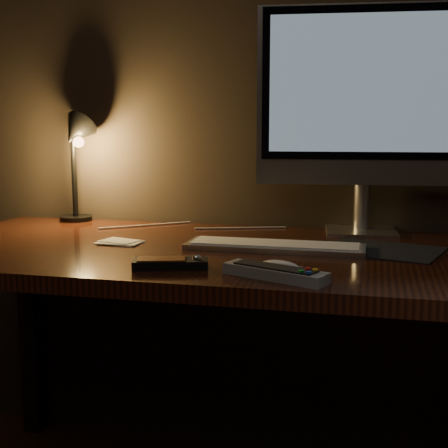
% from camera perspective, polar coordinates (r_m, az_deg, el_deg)
% --- Properties ---
extents(desk, '(1.60, 0.75, 0.75)m').
position_cam_1_polar(desk, '(1.70, 0.12, -6.02)').
color(desk, '#35160C').
rests_on(desk, ground).
extents(monitor, '(0.61, 0.20, 0.64)m').
position_cam_1_polar(monitor, '(1.84, 12.81, 10.96)').
color(monitor, silver).
rests_on(monitor, desk).
extents(keyboard, '(0.45, 0.13, 0.02)m').
position_cam_1_polar(keyboard, '(1.59, 4.64, -2.00)').
color(keyboard, silver).
rests_on(keyboard, desk).
extents(mousepad, '(0.33, 0.30, 0.00)m').
position_cam_1_polar(mousepad, '(1.62, 14.28, -2.30)').
color(mousepad, black).
rests_on(mousepad, desk).
extents(mouse, '(0.10, 0.07, 0.02)m').
position_cam_1_polar(mouse, '(1.35, 5.09, -4.02)').
color(mouse, white).
rests_on(mouse, desk).
extents(media_remote, '(0.18, 0.10, 0.03)m').
position_cam_1_polar(media_remote, '(1.38, -4.92, -3.59)').
color(media_remote, black).
rests_on(media_remote, desk).
extents(tv_remote, '(0.23, 0.14, 0.03)m').
position_cam_1_polar(tv_remote, '(1.29, 4.70, -4.43)').
color(tv_remote, gray).
rests_on(tv_remote, desk).
extents(papers, '(0.13, 0.10, 0.01)m').
position_cam_1_polar(papers, '(1.69, -9.54, -1.62)').
color(papers, white).
rests_on(papers, desk).
extents(desk_lamp, '(0.16, 0.18, 0.36)m').
position_cam_1_polar(desk_lamp, '(2.05, -13.42, 6.79)').
color(desk_lamp, black).
rests_on(desk_lamp, desk).
extents(cable, '(0.52, 0.27, 0.00)m').
position_cam_1_polar(cable, '(1.91, -3.00, -0.29)').
color(cable, white).
rests_on(cable, desk).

